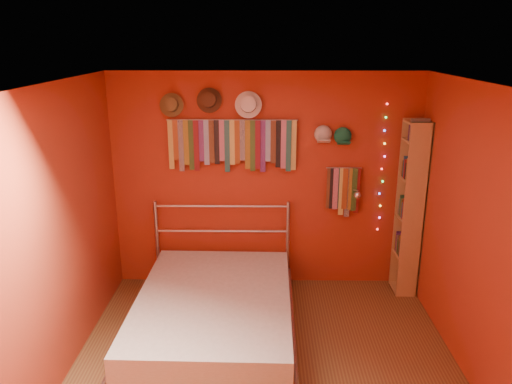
{
  "coord_description": "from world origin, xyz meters",
  "views": [
    {
      "loc": [
        -0.04,
        -3.76,
        2.83
      ],
      "look_at": [
        -0.1,
        0.9,
        1.39
      ],
      "focal_mm": 35.0,
      "sensor_mm": 36.0,
      "label": 1
    }
  ],
  "objects_px": {
    "bed": "(214,314)",
    "reading_lamp": "(357,194)",
    "bookshelf": "(413,208)",
    "tie_rack": "(233,143)"
  },
  "relations": [
    {
      "from": "tie_rack",
      "to": "bookshelf",
      "type": "relative_size",
      "value": 0.72
    },
    {
      "from": "tie_rack",
      "to": "bookshelf",
      "type": "distance_m",
      "value": 2.15
    },
    {
      "from": "reading_lamp",
      "to": "bed",
      "type": "relative_size",
      "value": 0.15
    },
    {
      "from": "tie_rack",
      "to": "reading_lamp",
      "type": "height_order",
      "value": "tie_rack"
    },
    {
      "from": "reading_lamp",
      "to": "bed",
      "type": "height_order",
      "value": "reading_lamp"
    },
    {
      "from": "bed",
      "to": "reading_lamp",
      "type": "bearing_deg",
      "value": 32.81
    },
    {
      "from": "reading_lamp",
      "to": "bookshelf",
      "type": "xyz_separation_m",
      "value": [
        0.65,
        0.04,
        -0.17
      ]
    },
    {
      "from": "bookshelf",
      "to": "bed",
      "type": "relative_size",
      "value": 0.92
    },
    {
      "from": "bookshelf",
      "to": "reading_lamp",
      "type": "bearing_deg",
      "value": -176.78
    },
    {
      "from": "reading_lamp",
      "to": "bookshelf",
      "type": "relative_size",
      "value": 0.17
    }
  ]
}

